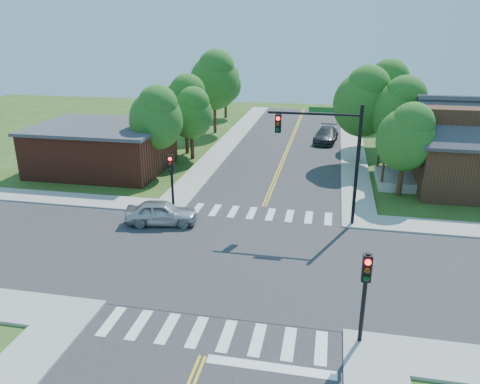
% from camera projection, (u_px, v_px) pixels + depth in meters
% --- Properties ---
extents(ground, '(100.00, 100.00, 0.00)m').
position_uv_depth(ground, '(242.00, 260.00, 23.87)').
color(ground, '#314816').
rests_on(ground, ground).
extents(road_ns, '(10.00, 90.00, 0.04)m').
position_uv_depth(road_ns, '(242.00, 260.00, 23.86)').
color(road_ns, '#2D2D30').
rests_on(road_ns, ground).
extents(road_ew, '(90.00, 10.00, 0.04)m').
position_uv_depth(road_ew, '(242.00, 260.00, 23.86)').
color(road_ew, '#2D2D30').
rests_on(road_ew, ground).
extents(intersection_patch, '(10.20, 10.20, 0.06)m').
position_uv_depth(intersection_patch, '(242.00, 260.00, 23.87)').
color(intersection_patch, '#2D2D30').
rests_on(intersection_patch, ground).
extents(sidewalk_nw, '(40.00, 40.00, 0.14)m').
position_uv_depth(sidewalk_nw, '(101.00, 159.00, 41.34)').
color(sidewalk_nw, '#9E9B93').
rests_on(sidewalk_nw, ground).
extents(crosswalk_north, '(8.85, 2.00, 0.01)m').
position_uv_depth(crosswalk_north, '(261.00, 214.00, 29.57)').
color(crosswalk_north, white).
rests_on(crosswalk_north, ground).
extents(crosswalk_south, '(8.85, 2.00, 0.01)m').
position_uv_depth(crosswalk_south, '(212.00, 334.00, 18.14)').
color(crosswalk_south, white).
rests_on(crosswalk_south, ground).
extents(centerline, '(0.30, 90.00, 0.01)m').
position_uv_depth(centerline, '(242.00, 259.00, 23.85)').
color(centerline, yellow).
rests_on(centerline, ground).
extents(stop_bar, '(4.60, 0.45, 0.09)m').
position_uv_depth(stop_bar, '(271.00, 368.00, 16.40)').
color(stop_bar, white).
rests_on(stop_bar, ground).
extents(signal_mast_ne, '(5.30, 0.42, 7.20)m').
position_uv_depth(signal_mast_ne, '(328.00, 145.00, 26.65)').
color(signal_mast_ne, black).
rests_on(signal_mast_ne, ground).
extents(signal_pole_se, '(0.34, 0.42, 3.80)m').
position_uv_depth(signal_pole_se, '(366.00, 282.00, 16.75)').
color(signal_pole_se, black).
rests_on(signal_pole_se, ground).
extents(signal_pole_nw, '(0.34, 0.42, 3.80)m').
position_uv_depth(signal_pole_nw, '(171.00, 172.00, 29.14)').
color(signal_pole_nw, black).
rests_on(signal_pole_nw, ground).
extents(building_nw, '(10.40, 8.40, 3.73)m').
position_uv_depth(building_nw, '(102.00, 147.00, 38.02)').
color(building_nw, maroon).
rests_on(building_nw, ground).
extents(tree_e_a, '(3.88, 3.68, 6.59)m').
position_uv_depth(tree_e_a, '(407.00, 136.00, 31.25)').
color(tree_e_a, '#382314').
rests_on(tree_e_a, ground).
extents(tree_e_b, '(4.51, 4.29, 7.67)m').
position_uv_depth(tree_e_b, '(401.00, 109.00, 36.93)').
color(tree_e_b, '#382314').
rests_on(tree_e_b, ground).
extents(tree_e_c, '(4.93, 4.68, 8.37)m').
position_uv_depth(tree_e_c, '(386.00, 90.00, 44.07)').
color(tree_e_c, '#382314').
rests_on(tree_e_c, ground).
extents(tree_e_d, '(3.97, 3.77, 6.74)m').
position_uv_depth(tree_e_d, '(382.00, 88.00, 52.97)').
color(tree_e_d, '#382314').
rests_on(tree_e_d, ground).
extents(tree_w_a, '(4.16, 3.96, 7.08)m').
position_uv_depth(tree_w_a, '(157.00, 116.00, 35.95)').
color(tree_w_a, '#382314').
rests_on(tree_w_a, ground).
extents(tree_w_b, '(4.27, 4.06, 7.27)m').
position_uv_depth(tree_w_b, '(186.00, 102.00, 41.83)').
color(tree_w_b, '#382314').
rests_on(tree_w_b, ground).
extents(tree_w_c, '(5.24, 4.98, 8.91)m').
position_uv_depth(tree_w_c, '(215.00, 79.00, 49.57)').
color(tree_w_c, '#382314').
rests_on(tree_w_c, ground).
extents(tree_w_d, '(3.96, 3.76, 6.73)m').
position_uv_depth(tree_w_d, '(226.00, 83.00, 58.21)').
color(tree_w_d, '#382314').
rests_on(tree_w_d, ground).
extents(tree_house, '(4.88, 4.63, 8.29)m').
position_uv_depth(tree_house, '(364.00, 100.00, 38.53)').
color(tree_house, '#382314').
rests_on(tree_house, ground).
extents(tree_bldg, '(3.76, 3.57, 6.39)m').
position_uv_depth(tree_bldg, '(192.00, 112.00, 40.28)').
color(tree_bldg, '#382314').
rests_on(tree_bldg, ground).
extents(car_silver, '(3.25, 4.87, 1.45)m').
position_uv_depth(car_silver, '(162.00, 213.00, 27.88)').
color(car_silver, silver).
rests_on(car_silver, ground).
extents(car_dgrey, '(3.18, 5.55, 1.48)m').
position_uv_depth(car_dgrey, '(326.00, 135.00, 47.13)').
color(car_dgrey, '#323438').
rests_on(car_dgrey, ground).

